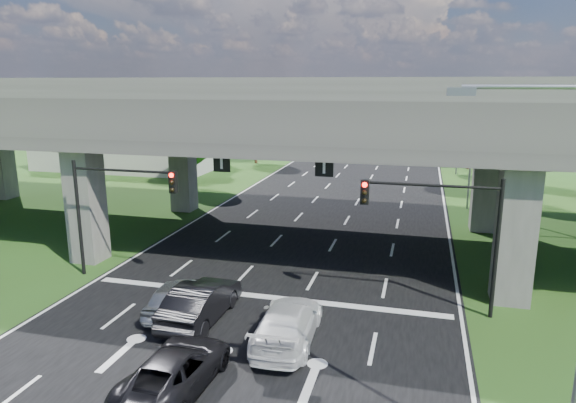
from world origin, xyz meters
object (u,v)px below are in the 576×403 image
at_px(car_dark, 201,302).
at_px(streetlight_beyond, 456,120).
at_px(signal_right, 444,219).
at_px(streetlight_near, 573,268).
at_px(signal_left, 114,198).
at_px(car_silver, 176,297).
at_px(car_trailing, 176,369).
at_px(car_white, 287,323).
at_px(streetlight_far, 467,135).

bearing_deg(car_dark, streetlight_beyond, -106.00).
bearing_deg(car_dark, signal_right, -159.76).
bearing_deg(streetlight_near, signal_right, 102.88).
relative_size(signal_left, streetlight_beyond, 0.60).
relative_size(car_silver, car_dark, 0.83).
xyz_separation_m(streetlight_beyond, car_dark, (-11.90, -39.46, -4.99)).
xyz_separation_m(car_silver, car_trailing, (2.63, -5.22, -0.03)).
xyz_separation_m(signal_right, car_trailing, (-8.38, -8.17, -3.47)).
height_order(signal_right, car_white, signal_right).
xyz_separation_m(signal_left, streetlight_beyond, (17.92, 36.06, 1.66)).
bearing_deg(streetlight_far, car_white, -108.09).
distance_m(streetlight_near, car_white, 11.00).
relative_size(signal_right, streetlight_near, 0.60).
height_order(streetlight_near, car_dark, streetlight_near).
relative_size(signal_left, car_trailing, 1.22).
xyz_separation_m(signal_right, streetlight_beyond, (2.27, 36.06, 1.66)).
bearing_deg(car_dark, streetlight_near, 151.97).
xyz_separation_m(signal_left, car_dark, (6.02, -3.40, -3.33)).
distance_m(signal_right, car_dark, 10.74).
relative_size(streetlight_near, streetlight_far, 1.00).
relative_size(streetlight_far, streetlight_beyond, 1.00).
height_order(signal_left, car_dark, signal_left).
bearing_deg(signal_left, car_silver, -32.41).
relative_size(car_dark, car_trailing, 1.02).
bearing_deg(streetlight_near, car_white, 144.33).
xyz_separation_m(signal_right, car_white, (-5.67, -4.24, -3.39)).
relative_size(signal_left, car_silver, 1.44).
bearing_deg(car_silver, streetlight_beyond, -113.33).
distance_m(streetlight_near, streetlight_far, 30.00).
bearing_deg(signal_right, signal_left, 180.00).
height_order(signal_left, car_white, signal_left).
relative_size(streetlight_far, car_white, 1.89).
distance_m(signal_right, streetlight_near, 10.33).
xyz_separation_m(streetlight_near, car_white, (-7.94, 5.70, -5.05)).
bearing_deg(car_white, car_trailing, 52.64).
xyz_separation_m(streetlight_far, car_silver, (-13.29, -23.00, -5.11)).
height_order(streetlight_beyond, car_silver, streetlight_beyond).
relative_size(signal_right, signal_left, 1.00).
xyz_separation_m(streetlight_near, car_silver, (-13.29, 7.00, -5.11)).
bearing_deg(car_dark, car_trailing, 105.44).
xyz_separation_m(streetlight_near, car_trailing, (-10.65, 1.78, -5.13)).
relative_size(streetlight_beyond, car_silver, 2.39).
bearing_deg(car_white, car_dark, -14.72).
bearing_deg(car_silver, streetlight_far, -124.53).
height_order(car_silver, car_trailing, car_silver).
distance_m(streetlight_beyond, car_trailing, 45.78).
bearing_deg(streetlight_far, signal_left, -131.78).
distance_m(signal_right, streetlight_beyond, 36.17).
distance_m(signal_left, car_trailing, 11.47).
height_order(signal_right, streetlight_near, streetlight_near).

